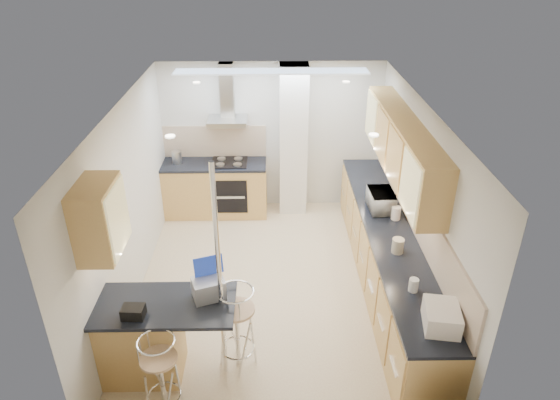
{
  "coord_description": "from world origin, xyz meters",
  "views": [
    {
      "loc": [
        -0.01,
        -5.41,
        4.23
      ],
      "look_at": [
        0.1,
        0.2,
        1.24
      ],
      "focal_mm": 32.0,
      "sensor_mm": 36.0,
      "label": 1
    }
  ],
  "objects_px": {
    "bar_stool_end": "(237,328)",
    "bread_bin": "(442,317)",
    "laptop": "(209,288)",
    "bar_stool_near": "(161,376)",
    "microwave": "(381,201)"
  },
  "relations": [
    {
      "from": "bar_stool_end",
      "to": "bread_bin",
      "type": "relative_size",
      "value": 2.52
    },
    {
      "from": "laptop",
      "to": "bar_stool_near",
      "type": "xyz_separation_m",
      "value": [
        -0.43,
        -0.6,
        -0.58
      ]
    },
    {
      "from": "microwave",
      "to": "bread_bin",
      "type": "bearing_deg",
      "value": -179.14
    },
    {
      "from": "laptop",
      "to": "bar_stool_end",
      "type": "distance_m",
      "value": 0.6
    },
    {
      "from": "bread_bin",
      "to": "laptop",
      "type": "bearing_deg",
      "value": 178.04
    },
    {
      "from": "microwave",
      "to": "bar_stool_end",
      "type": "height_order",
      "value": "microwave"
    },
    {
      "from": "bar_stool_end",
      "to": "bar_stool_near",
      "type": "bearing_deg",
      "value": 149.53
    },
    {
      "from": "bar_stool_end",
      "to": "bread_bin",
      "type": "xyz_separation_m",
      "value": [
        1.99,
        -0.45,
        0.52
      ]
    },
    {
      "from": "laptop",
      "to": "bar_stool_near",
      "type": "relative_size",
      "value": 0.34
    },
    {
      "from": "bar_stool_near",
      "to": "bread_bin",
      "type": "bearing_deg",
      "value": 18.97
    },
    {
      "from": "laptop",
      "to": "bar_stool_end",
      "type": "height_order",
      "value": "laptop"
    },
    {
      "from": "bar_stool_near",
      "to": "bread_bin",
      "type": "height_order",
      "value": "bread_bin"
    },
    {
      "from": "bar_stool_end",
      "to": "bread_bin",
      "type": "bearing_deg",
      "value": -84.06
    },
    {
      "from": "bread_bin",
      "to": "microwave",
      "type": "bearing_deg",
      "value": 102.26
    },
    {
      "from": "laptop",
      "to": "bar_stool_near",
      "type": "bearing_deg",
      "value": -145.09
    }
  ]
}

